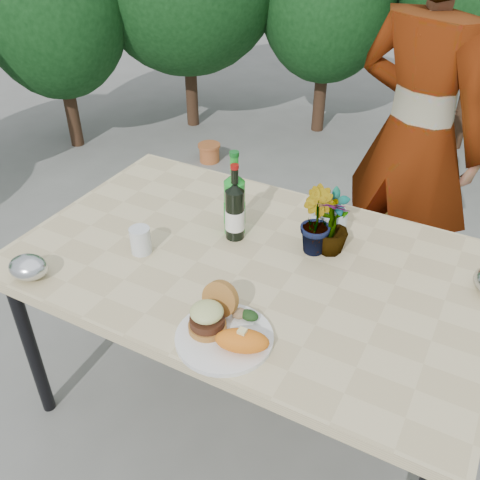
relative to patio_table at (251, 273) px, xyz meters
The scene contains 17 objects.
ground 0.69m from the patio_table, ahead, with size 80.00×80.00×0.00m, color slate.
patio_table is the anchor object (origin of this frame).
shrub_hedge 1.62m from the patio_table, 82.56° to the left, with size 6.86×5.09×2.12m.
dinner_plate 0.39m from the patio_table, 74.02° to the right, with size 0.28×0.28×0.01m, color white.
burger_stack 0.38m from the patio_table, 81.71° to the right, with size 0.11×0.16×0.11m.
sweet_potato 0.44m from the patio_table, 65.98° to the right, with size 0.15×0.08×0.06m, color orange.
grilled_veg 0.32m from the patio_table, 66.05° to the right, with size 0.08×0.05×0.03m.
wine_bottle 0.22m from the patio_table, 140.61° to the left, with size 0.07×0.07×0.29m.
sparkling_water 0.25m from the patio_table, 137.12° to the left, with size 0.08×0.08×0.32m.
plastic_cup 0.40m from the patio_table, 158.56° to the right, with size 0.07×0.07×0.10m, color silver.
seedling_left 0.35m from the patio_table, 51.25° to the left, with size 0.10×0.07×0.20m, color #245E20.
seedling_mid 0.28m from the patio_table, 44.18° to the left, with size 0.13×0.10×0.23m, color #275D1F.
seedling_right 0.32m from the patio_table, 39.02° to the left, with size 0.12×0.12×0.21m, color #2F5F20.
blue_bowl 0.34m from the patio_table, 56.93° to the left, with size 0.13×0.13×0.10m, color silver.
foil_packet_left 0.73m from the patio_table, 144.31° to the right, with size 0.13×0.11×0.08m, color silver.
person 1.02m from the patio_table, 72.00° to the left, with size 0.65×0.42×1.77m, color #A46C52.
terracotta_pot 2.35m from the patio_table, 125.17° to the left, with size 0.17×0.17×0.14m.
Camera 1 is at (0.66, -1.30, 1.85)m, focal length 40.00 mm.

